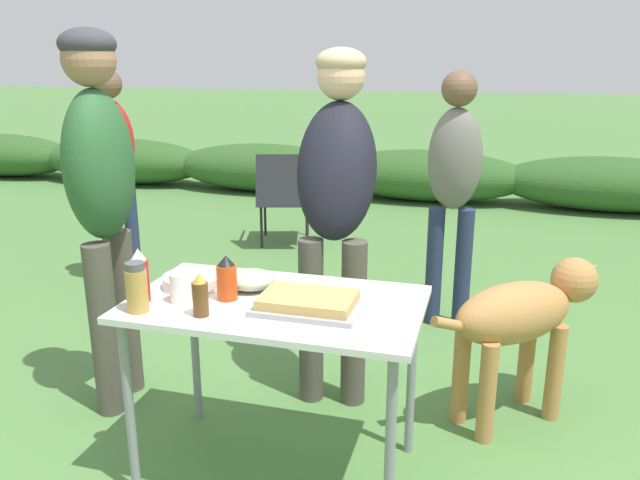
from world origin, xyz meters
The scene contains 17 objects.
ground_plane centered at (0.00, 0.00, 0.00)m, with size 60.00×60.00×0.00m, color #4C7A3D.
shrub_hedge centered at (0.00, 5.24, 0.29)m, with size 14.40×0.90×0.59m.
folding_table centered at (0.00, 0.00, 0.66)m, with size 1.10×0.64×0.74m.
food_tray centered at (0.14, -0.04, 0.77)m, with size 0.38×0.26×0.06m.
plate_stack centered at (-0.37, 0.06, 0.76)m, with size 0.24×0.24×0.05m, color white.
mixing_bowl centered at (-0.14, 0.10, 0.78)m, with size 0.19×0.19×0.07m, color #ADBC99.
paper_cup_stack centered at (-0.34, -0.10, 0.80)m, with size 0.08×0.08×0.11m, color white.
spice_jar centered at (-0.44, -0.23, 0.83)m, with size 0.08×0.08×0.18m.
hot_sauce_bottle centered at (-0.18, -0.03, 0.82)m, with size 0.08×0.08×0.17m.
ketchup_bottle centered at (-0.49, -0.13, 0.84)m, with size 0.07×0.07×0.20m.
beer_bottle centered at (-0.21, -0.20, 0.82)m, with size 0.06×0.06×0.16m.
standing_person_with_beanie centered at (0.06, 0.71, 1.04)m, with size 0.42×0.53×1.67m.
standing_person_in_red_jacket centered at (-0.93, 0.32, 1.08)m, with size 0.33×0.43×1.74m.
standing_person_in_dark_puffer centered at (0.53, 1.68, 0.94)m, with size 0.34×0.25×1.55m.
standing_person_in_olive_jacket centered at (-1.83, 1.76, 0.95)m, with size 0.37×0.37×1.55m.
dog centered at (0.93, 0.68, 0.50)m, with size 0.77×0.71×0.73m.
camp_chair_green_behind_table centered at (-1.00, 3.05, 0.47)m, with size 0.61×0.69×0.83m.
Camera 1 is at (0.74, -2.06, 1.62)m, focal length 35.00 mm.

